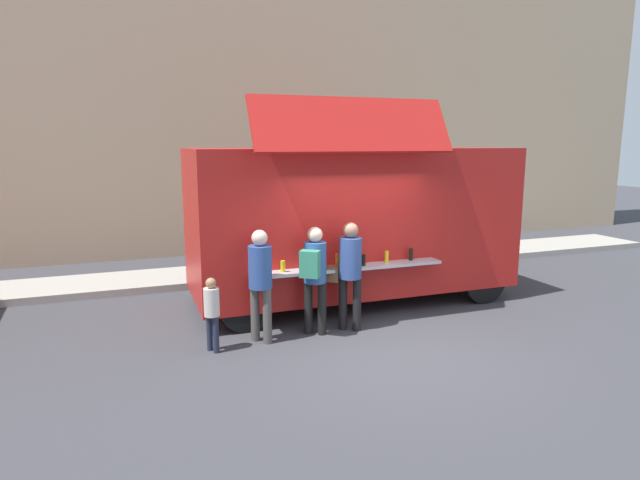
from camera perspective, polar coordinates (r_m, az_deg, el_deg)
name	(u,v)px	position (r m, az deg, el deg)	size (l,w,h in m)	color
ground_plane	(392,349)	(8.08, 7.74, -11.50)	(60.00, 60.00, 0.00)	#38383D
curb_strip	(130,282)	(12.04, -19.72, -4.30)	(28.00, 1.60, 0.15)	#9E998E
building_behind	(154,61)	(15.77, -17.41, 17.84)	(32.00, 2.40, 10.35)	tan
food_truck_main	(353,219)	(10.04, 3.53, 2.28)	(6.00, 2.83, 3.72)	red
trash_bin	(445,244)	(13.99, 13.23, -0.46)	(0.60, 0.60, 0.88)	#2B5B3A
customer_front_ordering	(349,267)	(8.50, 3.16, -2.91)	(0.54, 0.47, 1.77)	black
customer_mid_with_backpack	(314,270)	(8.26, -0.61, -3.22)	(0.51, 0.55, 1.72)	black
customer_rear_waiting	(260,276)	(8.02, -6.43, -3.85)	(0.35, 0.35, 1.74)	#4E4944
child_near_queue	(212,308)	(7.85, -11.54, -7.16)	(0.23, 0.23, 1.11)	#202538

